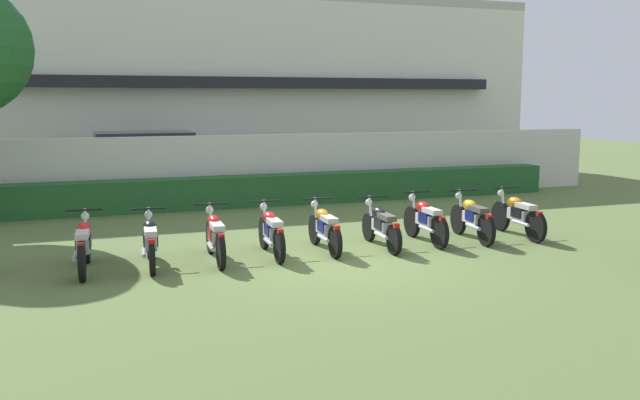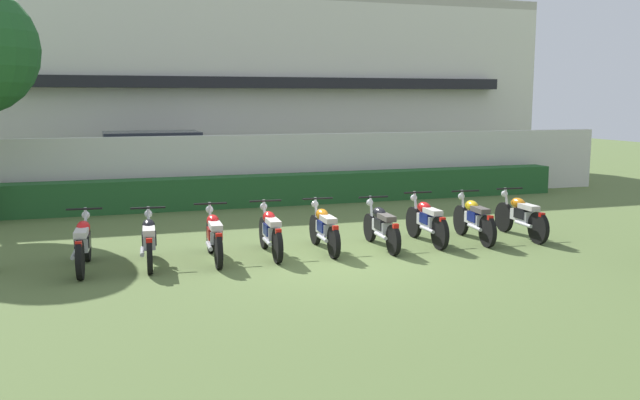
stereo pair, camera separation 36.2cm
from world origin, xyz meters
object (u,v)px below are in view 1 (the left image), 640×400
Objects in this scene: motorcycle_in_row_2 at (215,236)px; motorcycle_in_row_4 at (324,228)px; motorcycle_in_row_3 at (271,231)px; parked_car at (150,165)px; motorcycle_in_row_7 at (472,218)px; motorcycle_in_row_5 at (381,225)px; motorcycle_in_row_8 at (518,215)px; motorcycle_in_row_0 at (84,244)px; motorcycle_in_row_1 at (150,241)px; motorcycle_in_row_6 at (425,220)px.

motorcycle_in_row_4 is (2.09, 0.10, -0.01)m from motorcycle_in_row_2.
motorcycle_in_row_2 is 1.04m from motorcycle_in_row_3.
parked_car reaches higher than motorcycle_in_row_7.
motorcycle_in_row_4 is (2.30, -8.42, -0.49)m from parked_car.
motorcycle_in_row_8 is (3.12, 0.02, 0.02)m from motorcycle_in_row_5.
motorcycle_in_row_0 is 8.51m from motorcycle_in_row_8.
motorcycle_in_row_2 is 5.24m from motorcycle_in_row_7.
motorcycle_in_row_4 is at bearing -85.08° from motorcycle_in_row_3.
motorcycle_in_row_5 is at bearing -86.84° from motorcycle_in_row_2.
motorcycle_in_row_3 is at bearing 94.55° from motorcycle_in_row_4.
motorcycle_in_row_0 reaches higher than motorcycle_in_row_3.
motorcycle_in_row_3 is (2.16, 0.08, 0.01)m from motorcycle_in_row_1.
motorcycle_in_row_7 reaches higher than motorcycle_in_row_2.
motorcycle_in_row_1 is 6.36m from motorcycle_in_row_7.
motorcycle_in_row_1 is 0.98× the size of motorcycle_in_row_4.
motorcycle_in_row_7 is (3.16, -0.06, 0.01)m from motorcycle_in_row_4.
motorcycle_in_row_3 reaches higher than motorcycle_in_row_4.
motorcycle_in_row_0 is 2.18m from motorcycle_in_row_2.
motorcycle_in_row_6 is at bearing 90.13° from motorcycle_in_row_8.
motorcycle_in_row_4 is (3.20, 0.12, -0.00)m from motorcycle_in_row_1.
parked_car is 2.38× the size of motorcycle_in_row_2.
motorcycle_in_row_1 is (1.07, -0.01, -0.02)m from motorcycle_in_row_0.
motorcycle_in_row_1 is at bearing 93.29° from motorcycle_in_row_8.
motorcycle_in_row_0 is 1.05× the size of motorcycle_in_row_4.
motorcycle_in_row_1 is at bearing 95.11° from motorcycle_in_row_3.
motorcycle_in_row_6 is (3.19, 0.06, 0.01)m from motorcycle_in_row_3.
motorcycle_in_row_5 is at bearing -68.53° from parked_car.
parked_car reaches higher than motorcycle_in_row_6.
motorcycle_in_row_1 is 0.95× the size of motorcycle_in_row_2.
motorcycle_in_row_2 is 1.02× the size of motorcycle_in_row_5.
parked_car is 9.51m from motorcycle_in_row_6.
motorcycle_in_row_1 reaches higher than motorcycle_in_row_5.
motorcycle_in_row_3 is at bearing 91.44° from motorcycle_in_row_5.
parked_car is 8.54m from motorcycle_in_row_2.
motorcycle_in_row_5 is at bearing -92.41° from motorcycle_in_row_4.
motorcycle_in_row_4 is at bearing -84.39° from motorcycle_in_row_0.
parked_car is 2.43× the size of motorcycle_in_row_5.
parked_car reaches higher than motorcycle_in_row_4.
motorcycle_in_row_5 is at bearing 93.30° from motorcycle_in_row_8.
motorcycle_in_row_6 is at bearing -86.81° from motorcycle_in_row_4.
motorcycle_in_row_4 is 1.13m from motorcycle_in_row_5.
motorcycle_in_row_0 is 3.23m from motorcycle_in_row_3.
motorcycle_in_row_2 is (2.18, 0.00, -0.01)m from motorcycle_in_row_0.
motorcycle_in_row_4 is (1.05, 0.04, -0.01)m from motorcycle_in_row_3.
motorcycle_in_row_6 reaches higher than motorcycle_in_row_3.
motorcycle_in_row_3 is 0.99× the size of motorcycle_in_row_6.
motorcycle_in_row_0 is 7.43m from motorcycle_in_row_7.
motorcycle_in_row_6 is (6.41, 0.13, -0.00)m from motorcycle_in_row_0.
motorcycle_in_row_0 is 1.04× the size of motorcycle_in_row_6.
motorcycle_in_row_7 is (4.20, -0.03, 0.01)m from motorcycle_in_row_3.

